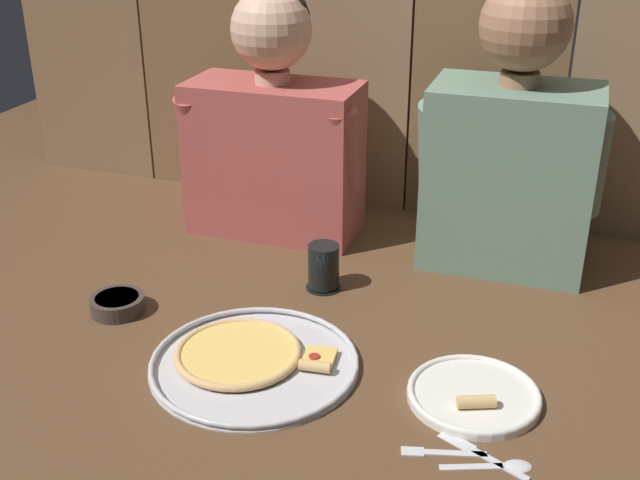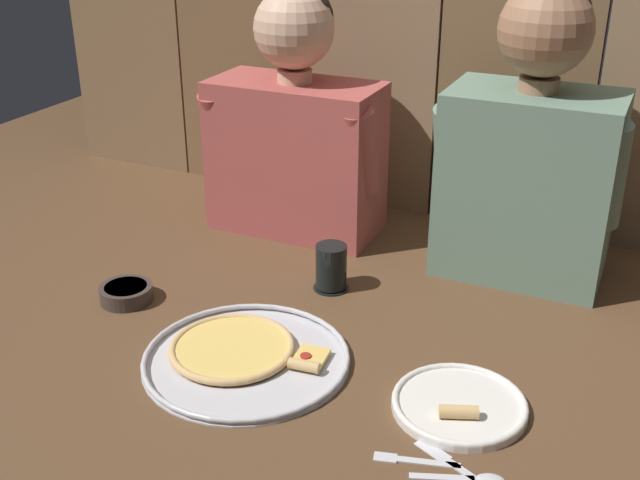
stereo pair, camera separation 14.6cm
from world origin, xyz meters
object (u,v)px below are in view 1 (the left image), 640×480
object	(u,v)px
dinner_plate	(474,395)
dipping_bowl	(118,303)
pizza_tray	(250,359)
diner_right	(513,139)
drinking_glass	(324,267)
diner_left	(274,125)

from	to	relation	value
dinner_plate	dipping_bowl	size ratio (longest dim) A/B	2.06
pizza_tray	diner_right	xyz separation A→B (m)	(0.38, 0.56, 0.28)
pizza_tray	drinking_glass	distance (m)	0.32
dinner_plate	diner_right	bearing A→B (deg)	92.20
drinking_glass	diner_left	xyz separation A→B (m)	(-0.21, 0.25, 0.22)
dipping_bowl	diner_right	size ratio (longest dim) A/B	0.17
drinking_glass	diner_right	bearing A→B (deg)	36.68
pizza_tray	drinking_glass	bearing A→B (deg)	83.36
diner_left	dipping_bowl	bearing A→B (deg)	-107.79
pizza_tray	dipping_bowl	distance (m)	0.34
dipping_bowl	diner_left	xyz separation A→B (m)	(0.15, 0.48, 0.25)
diner_left	diner_right	world-z (taller)	diner_right
pizza_tray	diner_left	size ratio (longest dim) A/B	0.64
drinking_glass	dipping_bowl	xyz separation A→B (m)	(-0.36, -0.22, -0.03)
diner_right	drinking_glass	bearing A→B (deg)	-143.32
diner_left	diner_right	bearing A→B (deg)	-0.00
dipping_bowl	drinking_glass	bearing A→B (deg)	31.94
dinner_plate	dipping_bowl	distance (m)	0.72
pizza_tray	diner_right	bearing A→B (deg)	56.36
dinner_plate	drinking_glass	world-z (taller)	drinking_glass
drinking_glass	diner_right	distance (m)	0.49
dipping_bowl	diner_right	distance (m)	0.89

